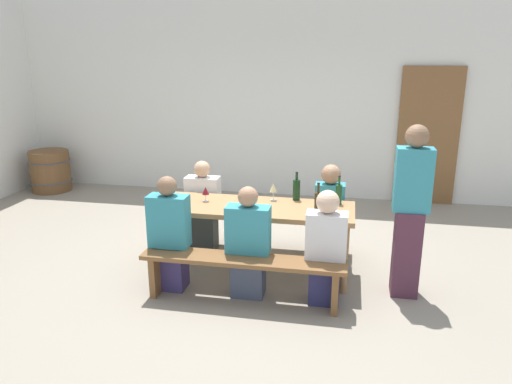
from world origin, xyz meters
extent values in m
plane|color=gray|center=(0.00, 0.00, 0.00)|extent=(24.00, 24.00, 0.00)
cube|color=silver|center=(0.00, 3.11, 1.60)|extent=(14.00, 0.20, 3.20)
cube|color=brown|center=(2.10, 2.97, 1.05)|extent=(0.90, 0.06, 2.10)
cube|color=#9E7247|center=(0.00, 0.00, 0.72)|extent=(2.03, 0.72, 0.05)
cylinder|color=#9E7247|center=(-0.93, -0.30, 0.35)|extent=(0.07, 0.07, 0.70)
cylinder|color=#9E7247|center=(0.93, -0.30, 0.35)|extent=(0.07, 0.07, 0.70)
cylinder|color=#9E7247|center=(-0.93, 0.30, 0.35)|extent=(0.07, 0.07, 0.70)
cylinder|color=#9E7247|center=(0.93, 0.30, 0.35)|extent=(0.07, 0.07, 0.70)
cube|color=brown|center=(0.00, -0.66, 0.43)|extent=(1.93, 0.30, 0.04)
cube|color=brown|center=(-0.86, -0.66, 0.21)|extent=(0.06, 0.24, 0.41)
cube|color=brown|center=(0.86, -0.66, 0.21)|extent=(0.06, 0.24, 0.41)
cube|color=brown|center=(0.00, 0.66, 0.43)|extent=(1.93, 0.30, 0.04)
cube|color=brown|center=(-0.86, 0.66, 0.21)|extent=(0.06, 0.24, 0.41)
cube|color=brown|center=(0.86, 0.66, 0.21)|extent=(0.06, 0.24, 0.41)
cylinder|color=#143319|center=(0.39, 0.29, 0.86)|extent=(0.08, 0.08, 0.22)
cylinder|color=#143319|center=(0.39, 0.29, 1.01)|extent=(0.03, 0.03, 0.08)
cylinder|color=black|center=(0.39, 0.29, 1.05)|extent=(0.03, 0.03, 0.01)
cylinder|color=#332814|center=(0.65, -0.18, 0.86)|extent=(0.07, 0.07, 0.23)
cylinder|color=#332814|center=(0.65, -0.18, 1.02)|extent=(0.02, 0.02, 0.09)
cylinder|color=black|center=(0.65, -0.18, 1.07)|extent=(0.03, 0.03, 0.01)
cylinder|color=#194723|center=(0.84, 0.23, 0.85)|extent=(0.07, 0.07, 0.20)
cylinder|color=#194723|center=(0.84, 0.23, 1.00)|extent=(0.02, 0.02, 0.09)
cylinder|color=black|center=(0.84, 0.23, 1.05)|extent=(0.03, 0.03, 0.01)
cylinder|color=silver|center=(0.14, 0.23, 0.75)|extent=(0.06, 0.06, 0.01)
cylinder|color=silver|center=(0.14, 0.23, 0.80)|extent=(0.01, 0.01, 0.09)
cone|color=beige|center=(0.14, 0.23, 0.89)|extent=(0.08, 0.08, 0.10)
cylinder|color=silver|center=(-0.56, 0.06, 0.75)|extent=(0.06, 0.06, 0.01)
cylinder|color=silver|center=(-0.56, 0.06, 0.79)|extent=(0.01, 0.01, 0.07)
cone|color=maroon|center=(-0.56, 0.06, 0.87)|extent=(0.08, 0.08, 0.08)
cube|color=navy|center=(-0.77, -0.51, 0.23)|extent=(0.29, 0.24, 0.45)
cube|color=teal|center=(-0.77, -0.51, 0.71)|extent=(0.39, 0.20, 0.52)
sphere|color=#846047|center=(-0.77, -0.51, 1.06)|extent=(0.19, 0.19, 0.19)
cube|color=#3F485E|center=(0.02, -0.51, 0.23)|extent=(0.31, 0.24, 0.45)
cube|color=teal|center=(0.02, -0.51, 0.68)|extent=(0.42, 0.20, 0.45)
sphere|color=#A87A5B|center=(0.02, -0.51, 1.00)|extent=(0.19, 0.19, 0.19)
cube|color=navy|center=(0.76, -0.51, 0.23)|extent=(0.28, 0.24, 0.45)
cube|color=silver|center=(0.76, -0.51, 0.67)|extent=(0.38, 0.20, 0.44)
sphere|color=beige|center=(0.76, -0.51, 0.99)|extent=(0.21, 0.21, 0.21)
cube|color=#373E3F|center=(-0.73, 0.51, 0.23)|extent=(0.30, 0.24, 0.45)
cube|color=silver|center=(-0.73, 0.51, 0.67)|extent=(0.40, 0.20, 0.45)
sphere|color=tan|center=(-0.73, 0.51, 0.99)|extent=(0.19, 0.19, 0.19)
cube|color=#4A533B|center=(0.74, 0.51, 0.23)|extent=(0.24, 0.24, 0.45)
cube|color=teal|center=(0.74, 0.51, 0.67)|extent=(0.33, 0.20, 0.44)
sphere|color=#A87A5B|center=(0.74, 0.51, 1.00)|extent=(0.22, 0.22, 0.22)
cube|color=#502A3C|center=(1.51, -0.20, 0.43)|extent=(0.25, 0.24, 0.86)
cube|color=teal|center=(1.51, -0.20, 1.16)|extent=(0.33, 0.20, 0.60)
sphere|color=#846047|center=(1.51, -0.20, 1.56)|extent=(0.21, 0.21, 0.21)
cylinder|color=brown|center=(-4.07, 2.49, 0.35)|extent=(0.65, 0.65, 0.69)
torus|color=#4C4C51|center=(-4.07, 2.49, 0.52)|extent=(0.68, 0.68, 0.02)
torus|color=#4C4C51|center=(-4.07, 2.49, 0.17)|extent=(0.68, 0.68, 0.02)
camera|label=1|loc=(0.91, -4.68, 2.28)|focal=33.78mm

